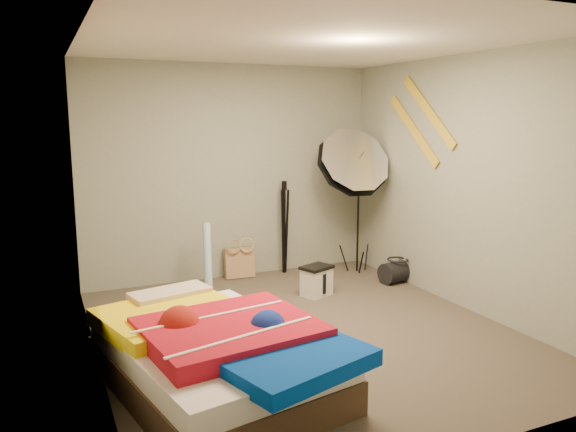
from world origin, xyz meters
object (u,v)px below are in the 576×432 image
camera_case (317,282)px  photo_umbrella (351,165)px  tote_bag (239,263)px  camera_tripod (284,221)px  bed (216,353)px  duffel_bag (397,272)px  wrapping_roll (208,258)px

camera_case → photo_umbrella: bearing=16.3°
tote_bag → camera_tripod: 0.75m
tote_bag → camera_case: tote_bag is taller
tote_bag → bed: size_ratio=0.17×
bed → camera_tripod: camera_tripod is taller
duffel_bag → photo_umbrella: bearing=112.9°
photo_umbrella → bed: bearing=-137.3°
bed → photo_umbrella: size_ratio=1.12×
wrapping_roll → photo_umbrella: size_ratio=0.41×
wrapping_roll → camera_tripod: size_ratio=0.67×
photo_umbrella → camera_tripod: photo_umbrella is taller
camera_case → camera_tripod: 1.10m
bed → camera_tripod: (1.65, 2.56, 0.39)m
wrapping_roll → camera_case: bearing=-31.4°
camera_case → duffel_bag: bearing=-18.0°
bed → photo_umbrella: bearing=42.7°
wrapping_roll → photo_umbrella: photo_umbrella is taller
camera_case → camera_tripod: bearing=65.6°
tote_bag → bed: 2.80m
wrapping_roll → camera_case: size_ratio=2.53×
camera_case → bed: 2.25m
tote_bag → camera_tripod: (0.58, -0.02, 0.47)m
camera_case → photo_umbrella: 1.51m
tote_bag → wrapping_roll: bearing=-139.4°
camera_case → wrapping_roll: bearing=127.3°
camera_case → bed: (-1.60, -1.58, 0.11)m
wrapping_roll → bed: 2.28m
bed → wrapping_roll: bearing=75.4°
wrapping_roll → photo_umbrella: bearing=-1.5°
tote_bag → camera_tripod: size_ratio=0.31×
duffel_bag → camera_tripod: bearing=127.9°
wrapping_roll → duffel_bag: 2.19m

